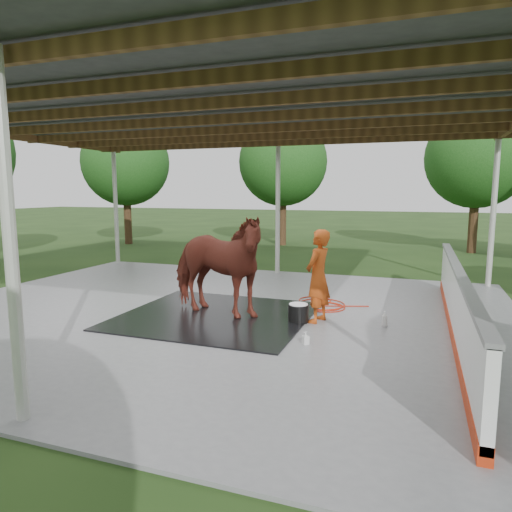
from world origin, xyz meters
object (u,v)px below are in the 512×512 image
(wash_bucket, at_px, (298,313))
(dasher_board, at_px, (456,304))
(horse, at_px, (215,265))
(handler, at_px, (318,276))

(wash_bucket, bearing_deg, dasher_board, 2.67)
(horse, bearing_deg, wash_bucket, -72.73)
(dasher_board, height_order, handler, handler)
(horse, bearing_deg, handler, -69.10)
(dasher_board, relative_size, handler, 4.58)
(dasher_board, distance_m, handler, 2.41)
(dasher_board, bearing_deg, horse, -176.41)
(horse, height_order, handler, horse)
(handler, height_order, wash_bucket, handler)
(dasher_board, xyz_separation_m, handler, (-2.38, 0.03, 0.33))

